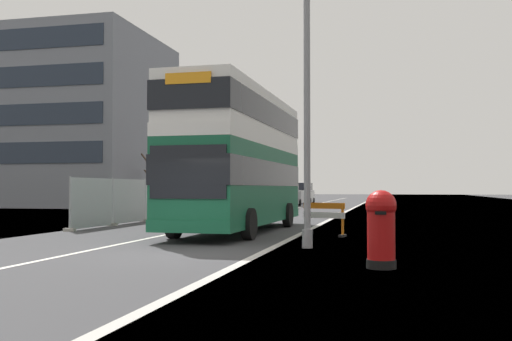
{
  "coord_description": "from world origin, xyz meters",
  "views": [
    {
      "loc": [
        5.2,
        -13.61,
        1.62
      ],
      "look_at": [
        0.78,
        5.15,
        2.2
      ],
      "focal_mm": 41.21,
      "sensor_mm": 36.0,
      "label": 1
    }
  ],
  "objects_px": {
    "car_receding_mid": "(274,195)",
    "car_receding_far": "(288,196)",
    "double_decker_bus": "(240,159)",
    "red_pillar_postbox": "(381,225)",
    "car_far_side": "(303,194)",
    "lamppost_foreground": "(307,112)",
    "car_oncoming_near": "(252,198)",
    "roadworks_barrier": "(324,216)"
  },
  "relations": [
    {
      "from": "double_decker_bus",
      "to": "red_pillar_postbox",
      "type": "bearing_deg",
      "value": -59.2
    },
    {
      "from": "car_receding_mid",
      "to": "car_receding_far",
      "type": "bearing_deg",
      "value": 91.4
    },
    {
      "from": "roadworks_barrier",
      "to": "car_receding_far",
      "type": "distance_m",
      "value": 32.13
    },
    {
      "from": "roadworks_barrier",
      "to": "car_receding_far",
      "type": "height_order",
      "value": "car_receding_far"
    },
    {
      "from": "car_receding_mid",
      "to": "car_far_side",
      "type": "distance_m",
      "value": 15.23
    },
    {
      "from": "red_pillar_postbox",
      "to": "car_oncoming_near",
      "type": "distance_m",
      "value": 26.41
    },
    {
      "from": "red_pillar_postbox",
      "to": "car_far_side",
      "type": "bearing_deg",
      "value": 100.56
    },
    {
      "from": "car_oncoming_near",
      "to": "car_far_side",
      "type": "height_order",
      "value": "car_far_side"
    },
    {
      "from": "roadworks_barrier",
      "to": "car_far_side",
      "type": "xyz_separation_m",
      "value": [
        -6.81,
        39.86,
        0.31
      ]
    },
    {
      "from": "red_pillar_postbox",
      "to": "car_receding_mid",
      "type": "distance_m",
      "value": 33.45
    },
    {
      "from": "car_oncoming_near",
      "to": "car_receding_mid",
      "type": "height_order",
      "value": "car_receding_mid"
    },
    {
      "from": "red_pillar_postbox",
      "to": "car_receding_far",
      "type": "bearing_deg",
      "value": 102.89
    },
    {
      "from": "car_receding_mid",
      "to": "double_decker_bus",
      "type": "bearing_deg",
      "value": -81.66
    },
    {
      "from": "double_decker_bus",
      "to": "lamppost_foreground",
      "type": "distance_m",
      "value": 6.33
    },
    {
      "from": "roadworks_barrier",
      "to": "car_receding_mid",
      "type": "relative_size",
      "value": 0.35
    },
    {
      "from": "lamppost_foreground",
      "to": "car_receding_mid",
      "type": "distance_m",
      "value": 29.51
    },
    {
      "from": "red_pillar_postbox",
      "to": "car_far_side",
      "type": "height_order",
      "value": "car_far_side"
    },
    {
      "from": "car_receding_far",
      "to": "roadworks_barrier",
      "type": "bearing_deg",
      "value": -77.63
    },
    {
      "from": "double_decker_bus",
      "to": "car_oncoming_near",
      "type": "relative_size",
      "value": 2.51
    },
    {
      "from": "lamppost_foreground",
      "to": "car_receding_far",
      "type": "xyz_separation_m",
      "value": [
        -6.9,
        35.36,
        -2.76
      ]
    },
    {
      "from": "car_oncoming_near",
      "to": "car_receding_mid",
      "type": "xyz_separation_m",
      "value": [
        -0.04,
        7.35,
        0.06
      ]
    },
    {
      "from": "car_oncoming_near",
      "to": "roadworks_barrier",
      "type": "bearing_deg",
      "value": -68.88
    },
    {
      "from": "car_receding_mid",
      "to": "car_far_side",
      "type": "relative_size",
      "value": 1.05
    },
    {
      "from": "lamppost_foreground",
      "to": "car_receding_far",
      "type": "bearing_deg",
      "value": 101.03
    },
    {
      "from": "car_far_side",
      "to": "lamppost_foreground",
      "type": "bearing_deg",
      "value": -81.16
    },
    {
      "from": "lamppost_foreground",
      "to": "roadworks_barrier",
      "type": "xyz_separation_m",
      "value": [
        -0.01,
        3.98,
        -3.01
      ]
    },
    {
      "from": "red_pillar_postbox",
      "to": "roadworks_barrier",
      "type": "height_order",
      "value": "red_pillar_postbox"
    },
    {
      "from": "roadworks_barrier",
      "to": "car_far_side",
      "type": "distance_m",
      "value": 40.44
    },
    {
      "from": "lamppost_foreground",
      "to": "roadworks_barrier",
      "type": "distance_m",
      "value": 4.99
    },
    {
      "from": "car_receding_far",
      "to": "double_decker_bus",
      "type": "bearing_deg",
      "value": -83.2
    },
    {
      "from": "lamppost_foreground",
      "to": "roadworks_barrier",
      "type": "height_order",
      "value": "lamppost_foreground"
    },
    {
      "from": "roadworks_barrier",
      "to": "car_receding_mid",
      "type": "distance_m",
      "value": 25.53
    },
    {
      "from": "roadworks_barrier",
      "to": "lamppost_foreground",
      "type": "bearing_deg",
      "value": -89.85
    },
    {
      "from": "roadworks_barrier",
      "to": "car_receding_mid",
      "type": "xyz_separation_m",
      "value": [
        -6.72,
        24.63,
        0.36
      ]
    },
    {
      "from": "car_receding_far",
      "to": "lamppost_foreground",
      "type": "bearing_deg",
      "value": -78.97
    },
    {
      "from": "double_decker_bus",
      "to": "car_receding_mid",
      "type": "xyz_separation_m",
      "value": [
        -3.42,
        23.3,
        -1.66
      ]
    },
    {
      "from": "double_decker_bus",
      "to": "car_receding_far",
      "type": "bearing_deg",
      "value": 96.8
    },
    {
      "from": "red_pillar_postbox",
      "to": "car_oncoming_near",
      "type": "height_order",
      "value": "car_oncoming_near"
    },
    {
      "from": "car_receding_mid",
      "to": "car_far_side",
      "type": "bearing_deg",
      "value": 90.32
    },
    {
      "from": "lamppost_foreground",
      "to": "car_oncoming_near",
      "type": "relative_size",
      "value": 1.8
    },
    {
      "from": "double_decker_bus",
      "to": "car_receding_far",
      "type": "height_order",
      "value": "double_decker_bus"
    },
    {
      "from": "double_decker_bus",
      "to": "car_receding_far",
      "type": "distance_m",
      "value": 30.32
    }
  ]
}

